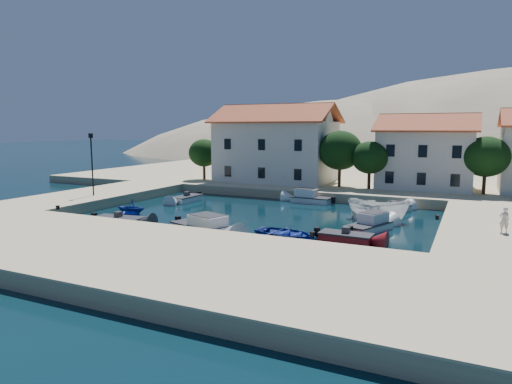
% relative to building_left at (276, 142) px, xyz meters
% --- Properties ---
extents(ground, '(400.00, 400.00, 0.00)m').
position_rel_building_left_xyz_m(ground, '(6.00, -28.00, -5.94)').
color(ground, black).
rests_on(ground, ground).
extents(quay_south, '(52.00, 12.00, 1.00)m').
position_rel_building_left_xyz_m(quay_south, '(6.00, -34.00, -5.44)').
color(quay_south, beige).
rests_on(quay_south, ground).
extents(quay_west, '(8.00, 20.00, 1.00)m').
position_rel_building_left_xyz_m(quay_west, '(-13.00, -18.00, -5.44)').
color(quay_west, beige).
rests_on(quay_west, ground).
extents(quay_north, '(80.00, 36.00, 1.00)m').
position_rel_building_left_xyz_m(quay_north, '(8.00, 10.00, -5.44)').
color(quay_north, beige).
rests_on(quay_north, ground).
extents(hills, '(254.00, 176.00, 99.00)m').
position_rel_building_left_xyz_m(hills, '(26.64, 95.62, -29.34)').
color(hills, gray).
rests_on(hills, ground).
extents(building_left, '(14.70, 9.45, 9.70)m').
position_rel_building_left_xyz_m(building_left, '(0.00, 0.00, 0.00)').
color(building_left, silver).
rests_on(building_left, quay_north).
extents(building_mid, '(10.50, 8.40, 8.30)m').
position_rel_building_left_xyz_m(building_mid, '(18.00, 1.00, -0.71)').
color(building_mid, silver).
rests_on(building_mid, quay_north).
extents(trees, '(37.30, 5.30, 6.45)m').
position_rel_building_left_xyz_m(trees, '(10.51, -2.54, -1.10)').
color(trees, '#382314').
rests_on(trees, quay_north).
extents(lamppost, '(0.35, 0.25, 6.22)m').
position_rel_building_left_xyz_m(lamppost, '(-11.50, -20.00, -1.18)').
color(lamppost, black).
rests_on(lamppost, quay_west).
extents(bollards, '(29.36, 9.56, 0.30)m').
position_rel_building_left_xyz_m(bollards, '(8.80, -24.13, -4.79)').
color(bollards, black).
rests_on(bollards, ground).
extents(motorboat_grey_sw, '(4.24, 2.22, 1.25)m').
position_rel_building_left_xyz_m(motorboat_grey_sw, '(-2.84, -26.02, -5.64)').
color(motorboat_grey_sw, '#323136').
rests_on(motorboat_grey_sw, ground).
extents(cabin_cruiser_south, '(5.57, 3.75, 1.60)m').
position_rel_building_left_xyz_m(cabin_cruiser_south, '(4.76, -25.48, -5.46)').
color(cabin_cruiser_south, white).
rests_on(cabin_cruiser_south, ground).
extents(rowboat_south, '(5.14, 4.02, 0.97)m').
position_rel_building_left_xyz_m(rowboat_south, '(11.18, -24.53, -5.94)').
color(rowboat_south, navy).
rests_on(rowboat_south, ground).
extents(motorboat_red_se, '(3.63, 1.71, 1.25)m').
position_rel_building_left_xyz_m(motorboat_red_se, '(15.27, -23.68, -5.64)').
color(motorboat_red_se, maroon).
rests_on(motorboat_red_se, ground).
extents(cabin_cruiser_east, '(3.14, 4.65, 1.60)m').
position_rel_building_left_xyz_m(cabin_cruiser_east, '(16.02, -19.80, -5.46)').
color(cabin_cruiser_east, white).
rests_on(cabin_cruiser_east, ground).
extents(boat_east, '(5.49, 2.50, 2.06)m').
position_rel_building_left_xyz_m(boat_east, '(15.84, -15.18, -5.94)').
color(boat_east, white).
rests_on(boat_east, ground).
extents(motorboat_white_ne, '(2.90, 3.81, 1.25)m').
position_rel_building_left_xyz_m(motorboat_white_ne, '(16.52, -10.98, -5.64)').
color(motorboat_white_ne, white).
rests_on(motorboat_white_ne, ground).
extents(rowboat_west, '(3.05, 2.72, 1.47)m').
position_rel_building_left_xyz_m(rowboat_west, '(-5.11, -21.89, -5.94)').
color(rowboat_west, navy).
rests_on(rowboat_west, ground).
extents(motorboat_white_west, '(1.86, 3.81, 1.25)m').
position_rel_building_left_xyz_m(motorboat_white_west, '(-4.36, -13.97, -5.64)').
color(motorboat_white_west, white).
rests_on(motorboat_white_west, ground).
extents(cabin_cruiser_north, '(4.26, 2.03, 1.60)m').
position_rel_building_left_xyz_m(cabin_cruiser_north, '(7.79, -9.00, -5.46)').
color(cabin_cruiser_north, white).
rests_on(cabin_cruiser_north, ground).
extents(pedestrian, '(0.71, 0.56, 1.70)m').
position_rel_building_left_xyz_m(pedestrian, '(24.91, -20.74, -4.09)').
color(pedestrian, beige).
rests_on(pedestrian, quay_east).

